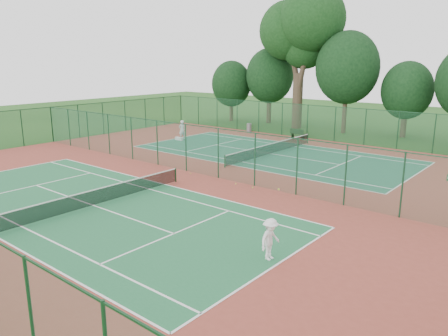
{
  "coord_description": "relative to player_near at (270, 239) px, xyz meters",
  "views": [
    {
      "loc": [
        20.38,
        -22.29,
        7.96
      ],
      "look_at": [
        4.12,
        -2.52,
        1.6
      ],
      "focal_mm": 35.0,
      "sensor_mm": 36.0,
      "label": 1
    }
  ],
  "objects": [
    {
      "name": "ground",
      "position": [
        -11.38,
        8.39,
        -0.9
      ],
      "size": [
        120.0,
        120.0,
        0.0
      ],
      "primitive_type": "plane",
      "color": "#225219",
      "rests_on": "ground"
    },
    {
      "name": "red_pad",
      "position": [
        -11.38,
        8.39,
        -0.89
      ],
      "size": [
        40.0,
        36.0,
        0.01
      ],
      "primitive_type": "cube",
      "color": "brown",
      "rests_on": "ground"
    },
    {
      "name": "court_near",
      "position": [
        -11.38,
        -0.61,
        -0.88
      ],
      "size": [
        23.77,
        10.97,
        0.01
      ],
      "primitive_type": "cube",
      "color": "#20653B",
      "rests_on": "red_pad"
    },
    {
      "name": "court_far",
      "position": [
        -11.38,
        17.39,
        -0.88
      ],
      "size": [
        23.77,
        10.97,
        0.01
      ],
      "primitive_type": "cube",
      "color": "#1D5D40",
      "rests_on": "red_pad"
    },
    {
      "name": "fence_north",
      "position": [
        -11.38,
        26.39,
        0.86
      ],
      "size": [
        40.0,
        0.09,
        3.5
      ],
      "color": "#194D2E",
      "rests_on": "ground"
    },
    {
      "name": "fence_west",
      "position": [
        -31.38,
        8.39,
        0.86
      ],
      "size": [
        0.09,
        36.0,
        3.5
      ],
      "rotation": [
        0.0,
        0.0,
        1.57
      ],
      "color": "#18492A",
      "rests_on": "ground"
    },
    {
      "name": "fence_divider",
      "position": [
        -11.38,
        8.39,
        0.86
      ],
      "size": [
        40.0,
        0.09,
        3.5
      ],
      "color": "#1A5035",
      "rests_on": "ground"
    },
    {
      "name": "tennis_net_near",
      "position": [
        -11.38,
        -0.61,
        -0.35
      ],
      "size": [
        0.1,
        12.9,
        0.97
      ],
      "color": "#133418",
      "rests_on": "ground"
    },
    {
      "name": "tennis_net_far",
      "position": [
        -11.38,
        17.39,
        -0.35
      ],
      "size": [
        0.1,
        12.9,
        0.97
      ],
      "color": "#163E1F",
      "rests_on": "ground"
    },
    {
      "name": "player_near",
      "position": [
        0.0,
        0.0,
        0.0
      ],
      "size": [
        0.68,
        1.15,
        1.76
      ],
      "primitive_type": "imported",
      "rotation": [
        0.0,
        0.0,
        1.55
      ],
      "color": "white",
      "rests_on": "court_near"
    },
    {
      "name": "player_far",
      "position": [
        -22.54,
        17.65,
        0.09
      ],
      "size": [
        0.63,
        0.81,
        1.94
      ],
      "primitive_type": "imported",
      "rotation": [
        0.0,
        0.0,
        -1.84
      ],
      "color": "silver",
      "rests_on": "court_far"
    },
    {
      "name": "trash_bin",
      "position": [
        -19.8,
        25.58,
        -0.39
      ],
      "size": [
        0.74,
        0.74,
        1.0
      ],
      "primitive_type": "cylinder",
      "rotation": [
        0.0,
        0.0,
        0.43
      ],
      "color": "slate",
      "rests_on": "red_pad"
    },
    {
      "name": "bench",
      "position": [
        -13.51,
        25.46,
        -0.37
      ],
      "size": [
        1.66,
        0.58,
        1.01
      ],
      "rotation": [
        0.0,
        0.0,
        -0.07
      ],
      "color": "black",
      "rests_on": "red_pad"
    },
    {
      "name": "kit_bag",
      "position": [
        -22.35,
        17.01,
        -0.73
      ],
      "size": [
        0.86,
        0.33,
        0.32
      ],
      "primitive_type": "cube",
      "rotation": [
        0.0,
        0.0,
        0.01
      ],
      "color": "silver",
      "rests_on": "red_pad"
    },
    {
      "name": "stray_ball_a",
      "position": [
        -6.54,
        7.89,
        -0.85
      ],
      "size": [
        0.08,
        0.08,
        0.08
      ],
      "primitive_type": "sphere",
      "color": "#AECF30",
      "rests_on": "red_pad"
    },
    {
      "name": "stray_ball_b",
      "position": [
        -7.92,
        7.9,
        -0.85
      ],
      "size": [
        0.07,
        0.07,
        0.07
      ],
      "primitive_type": "sphere",
      "color": "#C2E635",
      "rests_on": "red_pad"
    },
    {
      "name": "stray_ball_c",
      "position": [
        -12.09,
        7.95,
        -0.86
      ],
      "size": [
        0.06,
        0.06,
        0.06
      ],
      "primitive_type": "sphere",
      "color": "#BDD932",
      "rests_on": "red_pad"
    },
    {
      "name": "big_tree",
      "position": [
        -17.24,
        32.06,
        10.46
      ],
      "size": [
        10.45,
        7.65,
        16.05
      ],
      "color": "#3B2D20",
      "rests_on": "ground"
    },
    {
      "name": "evergreen_row",
      "position": [
        -10.88,
        32.64,
        -0.9
      ],
      "size": [
        39.0,
        5.0,
        12.0
      ],
      "primitive_type": null,
      "color": "black",
      "rests_on": "ground"
    }
  ]
}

